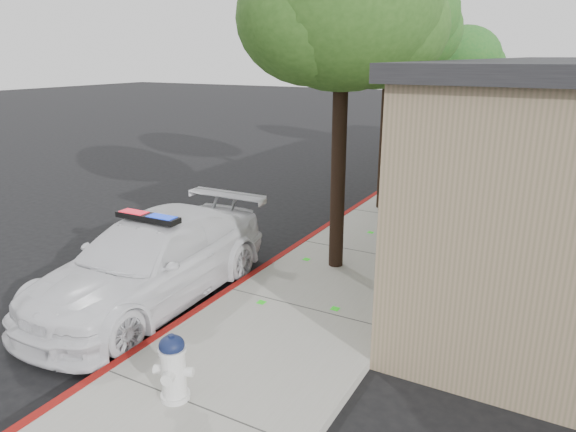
# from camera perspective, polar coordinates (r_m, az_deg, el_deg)

# --- Properties ---
(ground) EXTENTS (120.00, 120.00, 0.00)m
(ground) POSITION_cam_1_polar(r_m,az_deg,el_deg) (9.98, -6.64, -8.60)
(ground) COLOR black
(ground) RESTS_ON ground
(sidewalk) EXTENTS (3.20, 60.00, 0.15)m
(sidewalk) POSITION_cam_1_polar(r_m,az_deg,el_deg) (11.71, 8.42, -4.27)
(sidewalk) COLOR gray
(sidewalk) RESTS_ON ground
(red_curb) EXTENTS (0.14, 60.00, 0.16)m
(red_curb) POSITION_cam_1_polar(r_m,az_deg,el_deg) (12.28, 1.69, -3.02)
(red_curb) COLOR maroon
(red_curb) RESTS_ON ground
(police_car) EXTENTS (2.26, 5.33, 1.65)m
(police_car) POSITION_cam_1_polar(r_m,az_deg,el_deg) (9.76, -14.74, -4.75)
(police_car) COLOR white
(police_car) RESTS_ON ground
(fire_hydrant) EXTENTS (0.52, 0.45, 0.91)m
(fire_hydrant) POSITION_cam_1_polar(r_m,az_deg,el_deg) (6.91, -12.48, -15.86)
(fire_hydrant) COLOR silver
(fire_hydrant) RESTS_ON sidewalk
(street_tree_near) EXTENTS (3.61, 3.59, 6.54)m
(street_tree_near) POSITION_cam_1_polar(r_m,az_deg,el_deg) (10.11, 6.09, 21.12)
(street_tree_near) COLOR black
(street_tree_near) RESTS_ON sidewalk
(street_tree_mid) EXTENTS (3.48, 3.57, 6.62)m
(street_tree_mid) POSITION_cam_1_polar(r_m,az_deg,el_deg) (14.65, 11.32, 20.09)
(street_tree_mid) COLOR black
(street_tree_mid) RESTS_ON sidewalk
(street_tree_far) EXTENTS (2.95, 2.80, 5.30)m
(street_tree_far) POSITION_cam_1_polar(r_m,az_deg,el_deg) (22.08, 18.80, 15.86)
(street_tree_far) COLOR black
(street_tree_far) RESTS_ON sidewalk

